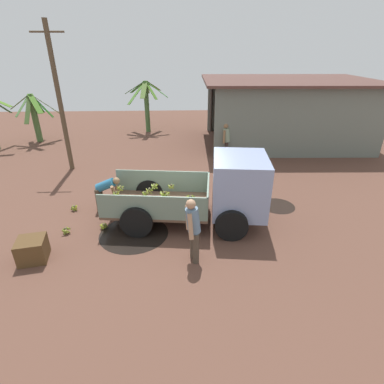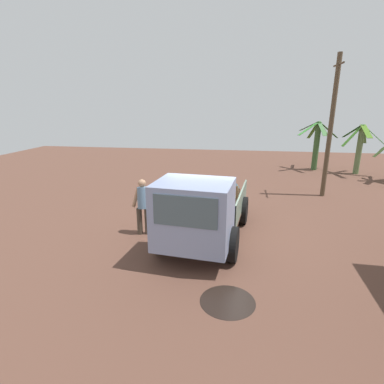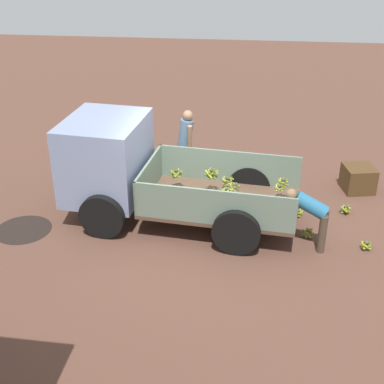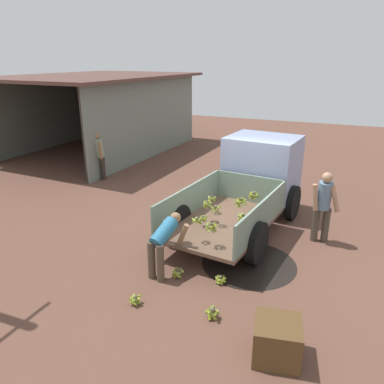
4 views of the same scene
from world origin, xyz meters
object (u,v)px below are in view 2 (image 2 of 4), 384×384
banana_bunch_on_ground_0 (201,197)px  banana_bunch_on_ground_3 (225,205)px  wooden_crate_0 (176,190)px  utility_pole (331,127)px  person_foreground_visitor (143,204)px  cargo_truck (198,214)px  person_worker_loading (234,191)px  banana_bunch_on_ground_1 (203,206)px  banana_bunch_on_ground_2 (234,198)px

banana_bunch_on_ground_0 → banana_bunch_on_ground_3: size_ratio=0.99×
wooden_crate_0 → utility_pole: bearing=99.4°
person_foreground_visitor → cargo_truck: bearing=-131.2°
person_worker_loading → banana_bunch_on_ground_1: (0.12, -1.15, -0.64)m
cargo_truck → banana_bunch_on_ground_3: size_ratio=19.40×
person_foreground_visitor → wooden_crate_0: (-4.04, 0.19, -0.66)m
cargo_truck → person_worker_loading: size_ratio=4.12×
banana_bunch_on_ground_1 → banana_bunch_on_ground_0: bearing=-167.5°
banana_bunch_on_ground_2 → banana_bunch_on_ground_1: bearing=-43.2°
cargo_truck → wooden_crate_0: cargo_truck is taller
banana_bunch_on_ground_0 → utility_pole: bearing=105.8°
cargo_truck → wooden_crate_0: (-5.01, -1.66, -0.81)m
person_foreground_visitor → banana_bunch_on_ground_2: size_ratio=7.94×
banana_bunch_on_ground_1 → banana_bunch_on_ground_3: size_ratio=0.94×
person_foreground_visitor → person_worker_loading: 3.84m
banana_bunch_on_ground_0 → banana_bunch_on_ground_1: (1.03, 0.23, -0.02)m
utility_pole → wooden_crate_0: utility_pole is taller
banana_bunch_on_ground_0 → banana_bunch_on_ground_1: banana_bunch_on_ground_0 is taller
banana_bunch_on_ground_3 → banana_bunch_on_ground_0: bearing=-129.6°
banana_bunch_on_ground_3 → person_foreground_visitor: bearing=-41.3°
banana_bunch_on_ground_1 → banana_bunch_on_ground_3: bearing=99.7°
banana_bunch_on_ground_1 → utility_pole: bearing=116.6°
wooden_crate_0 → cargo_truck: bearing=18.3°
cargo_truck → banana_bunch_on_ground_2: bearing=176.0°
banana_bunch_on_ground_1 → banana_bunch_on_ground_2: bearing=136.8°
utility_pole → wooden_crate_0: bearing=-80.6°
person_worker_loading → wooden_crate_0: bearing=-107.2°
utility_pole → person_worker_loading: size_ratio=4.92×
banana_bunch_on_ground_2 → wooden_crate_0: size_ratio=0.33×
person_foreground_visitor → wooden_crate_0: person_foreground_visitor is taller
person_foreground_visitor → banana_bunch_on_ground_1: size_ratio=7.22×
cargo_truck → person_foreground_visitor: size_ratio=2.84×
banana_bunch_on_ground_0 → banana_bunch_on_ground_2: size_ratio=1.15×
utility_pole → banana_bunch_on_ground_0: 6.16m
utility_pole → person_foreground_visitor: bearing=-52.2°
utility_pole → person_worker_loading: utility_pole is taller
utility_pole → person_foreground_visitor: size_ratio=3.39×
person_worker_loading → banana_bunch_on_ground_3: bearing=-84.6°
banana_bunch_on_ground_0 → banana_bunch_on_ground_3: banana_bunch_on_ground_0 is taller
banana_bunch_on_ground_1 → wooden_crate_0: size_ratio=0.36×
person_foreground_visitor → banana_bunch_on_ground_0: (-3.62, 1.33, -0.84)m
utility_pole → person_worker_loading: (2.40, -3.86, -2.26)m
person_worker_loading → banana_bunch_on_ground_1: bearing=-73.7°
utility_pole → person_foreground_visitor: utility_pole is taller
person_worker_loading → banana_bunch_on_ground_3: person_worker_loading is taller
person_worker_loading → banana_bunch_on_ground_2: (-1.11, -0.01, -0.63)m
banana_bunch_on_ground_1 → wooden_crate_0: (-1.45, -1.38, 0.20)m
cargo_truck → wooden_crate_0: bearing=-155.4°
person_foreground_visitor → banana_bunch_on_ground_3: (-2.73, 2.40, -0.84)m
utility_pole → banana_bunch_on_ground_3: (2.37, -4.17, -2.88)m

